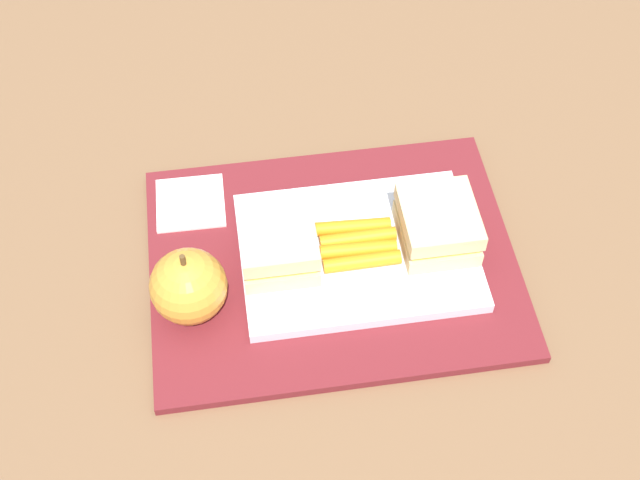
% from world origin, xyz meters
% --- Properties ---
extents(ground_plane, '(2.40, 2.40, 0.00)m').
position_xyz_m(ground_plane, '(0.00, 0.00, 0.00)').
color(ground_plane, brown).
extents(lunchbag_mat, '(0.36, 0.28, 0.01)m').
position_xyz_m(lunchbag_mat, '(0.00, 0.00, 0.01)').
color(lunchbag_mat, maroon).
rests_on(lunchbag_mat, ground_plane).
extents(food_tray, '(0.23, 0.17, 0.01)m').
position_xyz_m(food_tray, '(-0.03, 0.00, 0.02)').
color(food_tray, white).
rests_on(food_tray, lunchbag_mat).
extents(sandwich_half_left, '(0.07, 0.08, 0.04)m').
position_xyz_m(sandwich_half_left, '(-0.10, 0.00, 0.04)').
color(sandwich_half_left, '#DBC189').
rests_on(sandwich_half_left, food_tray).
extents(sandwich_half_right, '(0.07, 0.08, 0.04)m').
position_xyz_m(sandwich_half_right, '(0.05, 0.00, 0.04)').
color(sandwich_half_right, '#DBC189').
rests_on(sandwich_half_right, food_tray).
extents(carrot_sticks_bundle, '(0.08, 0.06, 0.02)m').
position_xyz_m(carrot_sticks_bundle, '(-0.02, 0.00, 0.03)').
color(carrot_sticks_bundle, orange).
rests_on(carrot_sticks_bundle, food_tray).
extents(apple, '(0.07, 0.07, 0.08)m').
position_xyz_m(apple, '(0.14, 0.04, 0.05)').
color(apple, gold).
rests_on(apple, lunchbag_mat).
extents(paper_napkin, '(0.07, 0.07, 0.00)m').
position_xyz_m(paper_napkin, '(0.14, -0.09, 0.01)').
color(paper_napkin, white).
rests_on(paper_napkin, lunchbag_mat).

